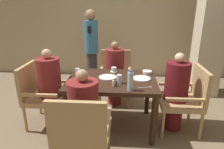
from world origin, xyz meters
name	(u,v)px	position (x,y,z in m)	size (l,w,h in m)	color
ground_plane	(112,125)	(0.00, 0.00, 0.00)	(16.00, 16.00, 0.00)	#7A664C
wall_back	(119,18)	(0.00, 2.33, 1.40)	(8.00, 0.06, 2.80)	tan
pillar_stone	(211,25)	(1.73, 1.31, 1.35)	(0.47, 0.47, 2.70)	beige
dining_table	(112,86)	(0.00, 0.00, 0.63)	(1.21, 0.90, 0.73)	#331E14
chair_left_side	(41,92)	(-1.02, 0.00, 0.50)	(0.55, 0.55, 0.91)	tan
diner_in_left_chair	(50,87)	(-0.88, 0.00, 0.58)	(0.32, 0.32, 1.14)	maroon
chair_far_side	(115,74)	(0.00, 0.87, 0.50)	(0.55, 0.55, 0.91)	tan
diner_in_far_chair	(115,73)	(0.00, 0.73, 0.58)	(0.32, 0.32, 1.12)	maroon
chair_right_side	(186,97)	(1.02, 0.00, 0.50)	(0.55, 0.55, 0.91)	tan
diner_in_right_chair	(176,92)	(0.88, 0.00, 0.57)	(0.32, 0.32, 1.11)	#5B1419
chair_near_corner	(82,130)	(-0.24, -0.87, 0.50)	(0.55, 0.55, 0.91)	tan
diner_in_near_chair	(84,117)	(-0.24, -0.73, 0.57)	(0.32, 0.32, 1.10)	maroon
standing_host	(92,47)	(-0.52, 1.44, 0.87)	(0.27, 0.31, 1.61)	#2D2D33
plate_main_left	(108,77)	(-0.06, 0.06, 0.74)	(0.25, 0.25, 0.01)	white
plate_main_right	(142,78)	(0.41, 0.04, 0.74)	(0.25, 0.25, 0.01)	white
teacup_with_saucer	(114,70)	(0.01, 0.32, 0.76)	(0.11, 0.11, 0.07)	white
bowl_small	(147,72)	(0.51, 0.28, 0.75)	(0.14, 0.14, 0.04)	white
water_bottle	(130,81)	(0.24, -0.36, 0.85)	(0.07, 0.07, 0.25)	#A3C6DB
glass_tall_near	(119,79)	(0.11, -0.14, 0.79)	(0.06, 0.06, 0.11)	silver
glass_tall_mid	(78,72)	(-0.49, 0.08, 0.79)	(0.06, 0.06, 0.11)	silver
salt_shaker	(113,83)	(0.04, -0.25, 0.77)	(0.03, 0.03, 0.07)	white
pepper_shaker	(116,84)	(0.08, -0.25, 0.77)	(0.03, 0.03, 0.07)	#4C3D2D
fork_beside_plate	(146,87)	(0.44, -0.27, 0.73)	(0.17, 0.06, 0.00)	silver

